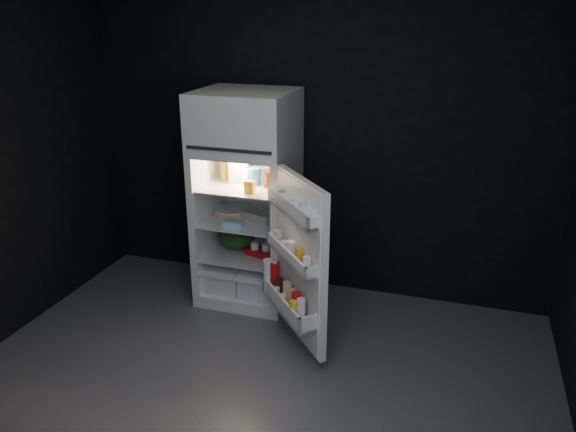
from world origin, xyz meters
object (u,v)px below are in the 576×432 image
(fridge_door, at_px, (296,263))
(refrigerator, at_px, (248,191))
(milk_jug, at_px, (239,168))
(yogurt_tray, at_px, (262,252))
(egg_carton, at_px, (257,217))

(fridge_door, bearing_deg, refrigerator, 133.37)
(milk_jug, bearing_deg, refrigerator, -22.39)
(refrigerator, distance_m, yogurt_tray, 0.53)
(fridge_door, xyz_separation_m, milk_jug, (-0.70, 0.67, 0.46))
(fridge_door, bearing_deg, milk_jug, 136.20)
(egg_carton, bearing_deg, yogurt_tray, -5.39)
(milk_jug, bearing_deg, yogurt_tray, -36.43)
(fridge_door, xyz_separation_m, yogurt_tray, (-0.48, 0.58, -0.23))
(milk_jug, relative_size, egg_carton, 0.88)
(milk_jug, xyz_separation_m, egg_carton, (0.17, -0.07, -0.38))
(fridge_door, height_order, yogurt_tray, fridge_door)
(refrigerator, relative_size, egg_carton, 6.56)
(egg_carton, xyz_separation_m, yogurt_tray, (0.04, -0.02, -0.31))
(yogurt_tray, bearing_deg, egg_carton, 171.22)
(refrigerator, distance_m, egg_carton, 0.23)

